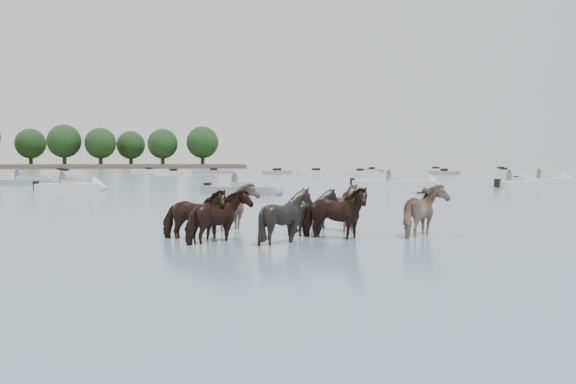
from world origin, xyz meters
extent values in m
plane|color=slate|center=(0.00, 0.00, 0.00)|extent=(400.00, 400.00, 0.00)
imported|color=black|center=(-3.86, 0.55, 0.54)|extent=(1.88, 1.23, 1.46)
imported|color=#88705C|center=(-2.69, 2.37, 0.57)|extent=(1.54, 1.71, 1.52)
imported|color=black|center=(-0.70, 1.06, 0.52)|extent=(1.51, 1.40, 1.42)
imported|color=#7B6153|center=(0.00, 1.87, 0.58)|extent=(1.85, 1.88, 1.53)
imported|color=black|center=(-3.25, -0.16, 0.54)|extent=(1.74, 1.84, 1.46)
imported|color=black|center=(-1.71, -0.44, 0.57)|extent=(1.51, 1.37, 1.51)
imported|color=black|center=(-0.40, 0.14, 0.57)|extent=(1.98, 1.59, 1.52)
imported|color=tan|center=(2.12, 0.24, 0.58)|extent=(1.70, 1.85, 1.54)
sphere|color=black|center=(9.84, 19.42, 0.12)|extent=(0.44, 0.44, 0.44)
cube|color=black|center=(9.59, 19.42, 0.02)|extent=(0.50, 0.22, 0.18)
cube|color=silver|center=(-11.72, 26.13, 0.20)|extent=(4.06, 1.88, 0.55)
cone|color=silver|center=(-9.75, 26.27, 0.20)|extent=(1.01, 1.66, 1.60)
cube|color=#99ADB7|center=(-11.72, 26.13, 0.55)|extent=(0.88, 1.17, 0.35)
cube|color=black|center=(-13.69, 25.99, 0.35)|extent=(0.37, 0.37, 0.60)
cylinder|color=#595966|center=(-12.12, 26.13, 0.75)|extent=(0.36, 0.36, 0.70)
sphere|color=#595966|center=(-12.12, 26.13, 1.20)|extent=(0.24, 0.24, 0.24)
cube|color=gray|center=(-1.03, 20.25, 0.20)|extent=(4.71, 3.89, 0.55)
cone|color=gray|center=(0.88, 18.97, 0.20)|extent=(1.64, 1.83, 1.60)
cube|color=#99ADB7|center=(-1.03, 20.25, 0.55)|extent=(1.29, 1.38, 0.35)
cube|color=black|center=(-2.94, 21.53, 0.35)|extent=(0.49, 0.49, 0.60)
cylinder|color=#595966|center=(-1.43, 20.25, 0.75)|extent=(0.36, 0.36, 0.70)
sphere|color=#595966|center=(-1.43, 20.25, 1.20)|extent=(0.24, 0.24, 0.24)
cube|color=silver|center=(10.95, 28.20, 0.20)|extent=(6.31, 3.32, 0.55)
cone|color=silver|center=(13.86, 27.30, 0.20)|extent=(1.33, 1.79, 1.60)
cube|color=#99ADB7|center=(10.95, 28.20, 0.55)|extent=(1.09, 1.31, 0.35)
cube|color=black|center=(8.03, 29.09, 0.35)|extent=(0.44, 0.44, 0.60)
cylinder|color=#595966|center=(10.55, 28.20, 0.75)|extent=(0.36, 0.36, 0.70)
sphere|color=#595966|center=(10.55, 28.20, 1.20)|extent=(0.24, 0.24, 0.24)
cube|color=silver|center=(19.70, 26.66, 0.20)|extent=(4.56, 3.51, 0.55)
cone|color=silver|center=(21.59, 27.72, 0.20)|extent=(1.57, 1.84, 1.60)
cube|color=#99ADB7|center=(19.70, 26.66, 0.55)|extent=(1.25, 1.37, 0.35)
cube|color=black|center=(17.81, 25.60, 0.35)|extent=(0.48, 0.48, 0.60)
cylinder|color=#595966|center=(19.30, 26.66, 0.75)|extent=(0.36, 0.36, 0.70)
sphere|color=#595966|center=(19.30, 26.66, 1.20)|extent=(0.24, 0.24, 0.24)
cube|color=silver|center=(25.59, 32.32, 0.20)|extent=(4.92, 1.80, 0.55)
cone|color=silver|center=(28.02, 32.22, 0.20)|extent=(0.96, 1.64, 1.60)
cube|color=#99ADB7|center=(25.59, 32.32, 0.55)|extent=(0.85, 1.15, 0.35)
cube|color=black|center=(23.17, 32.42, 0.35)|extent=(0.36, 0.36, 0.60)
cylinder|color=#595966|center=(25.19, 32.32, 0.75)|extent=(0.36, 0.36, 0.70)
sphere|color=#595966|center=(25.19, 32.32, 1.20)|extent=(0.24, 0.24, 0.24)
cube|color=gray|center=(-17.33, 36.83, 0.20)|extent=(4.62, 2.18, 0.55)
cone|color=gray|center=(-15.13, 37.13, 0.20)|extent=(1.11, 1.71, 1.60)
cube|color=#99ADB7|center=(-17.33, 36.83, 0.55)|extent=(0.94, 1.22, 0.35)
cylinder|color=#595966|center=(-17.73, 36.83, 0.75)|extent=(0.36, 0.36, 0.70)
sphere|color=#595966|center=(-17.73, 36.83, 1.20)|extent=(0.24, 0.24, 0.24)
cube|color=silver|center=(-23.71, 83.18, 0.22)|extent=(6.00, 2.04, 0.60)
cube|color=black|center=(-23.71, 83.18, 0.60)|extent=(1.09, 1.09, 0.50)
cube|color=silver|center=(-20.97, 71.77, 0.22)|extent=(6.02, 2.02, 0.60)
cube|color=black|center=(-20.97, 71.77, 0.60)|extent=(1.09, 1.09, 0.50)
cube|color=silver|center=(-10.57, 86.83, 0.22)|extent=(6.02, 2.83, 0.60)
cube|color=black|center=(-10.57, 86.83, 0.60)|extent=(1.21, 1.21, 0.50)
cube|color=silver|center=(-6.21, 69.92, 0.22)|extent=(5.09, 2.03, 0.60)
cube|color=black|center=(-6.21, 69.92, 0.60)|extent=(1.10, 1.10, 0.50)
cube|color=gray|center=(-0.52, 75.27, 0.22)|extent=(5.92, 2.14, 0.60)
cube|color=black|center=(-0.52, 75.27, 0.60)|extent=(1.11, 1.11, 0.50)
cube|color=gray|center=(8.49, 71.88, 0.22)|extent=(4.33, 2.53, 0.60)
cube|color=black|center=(8.49, 71.88, 0.60)|extent=(1.23, 1.23, 0.50)
cube|color=silver|center=(14.17, 71.40, 0.22)|extent=(5.75, 2.19, 0.60)
cube|color=black|center=(14.17, 71.40, 0.60)|extent=(1.12, 1.12, 0.50)
cube|color=silver|center=(19.76, 67.74, 0.22)|extent=(5.32, 2.96, 0.60)
cube|color=black|center=(19.76, 67.74, 0.60)|extent=(1.25, 1.25, 0.50)
cube|color=gray|center=(26.39, 83.76, 0.22)|extent=(4.36, 2.48, 0.60)
cube|color=black|center=(26.39, 83.76, 0.60)|extent=(1.22, 1.22, 0.50)
cube|color=gray|center=(30.93, 64.60, 0.22)|extent=(4.45, 2.90, 0.60)
cube|color=black|center=(30.93, 64.60, 0.60)|extent=(1.29, 1.29, 0.50)
cube|color=silver|center=(39.32, 87.28, 0.22)|extent=(5.91, 1.70, 0.60)
cube|color=black|center=(39.32, 87.28, 0.60)|extent=(1.03, 1.03, 0.50)
cube|color=silver|center=(44.68, 73.47, 0.22)|extent=(5.23, 2.47, 0.60)
cube|color=black|center=(44.68, 73.47, 0.60)|extent=(1.18, 1.18, 0.50)
cube|color=silver|center=(52.04, 87.81, 0.22)|extent=(5.48, 2.21, 0.60)
cube|color=black|center=(52.04, 87.81, 0.60)|extent=(1.13, 1.13, 0.50)
cylinder|color=#382619|center=(-45.52, 153.72, 1.78)|extent=(1.00, 1.00, 3.56)
sphere|color=black|center=(-45.52, 153.72, 6.42)|extent=(7.90, 7.90, 7.90)
cylinder|color=#382619|center=(-35.42, 145.57, 1.90)|extent=(1.00, 1.00, 3.80)
sphere|color=black|center=(-35.42, 145.57, 6.86)|extent=(8.45, 8.45, 8.45)
cylinder|color=#382619|center=(-26.24, 143.43, 1.75)|extent=(1.00, 1.00, 3.51)
sphere|color=black|center=(-26.24, 143.43, 6.33)|extent=(7.79, 7.79, 7.79)
cylinder|color=#382619|center=(-19.50, 150.87, 1.68)|extent=(1.00, 1.00, 3.36)
sphere|color=black|center=(-19.50, 150.87, 6.07)|extent=(7.47, 7.47, 7.47)
cylinder|color=#382619|center=(-10.87, 143.72, 1.73)|extent=(1.00, 1.00, 3.47)
sphere|color=black|center=(-10.87, 143.72, 6.26)|extent=(7.71, 7.71, 7.71)
cylinder|color=#382619|center=(-0.74, 142.41, 1.84)|extent=(1.00, 1.00, 3.68)
sphere|color=black|center=(-0.74, 142.41, 6.64)|extent=(8.17, 8.17, 8.17)
camera|label=1|loc=(-3.96, -14.54, 1.96)|focal=37.59mm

